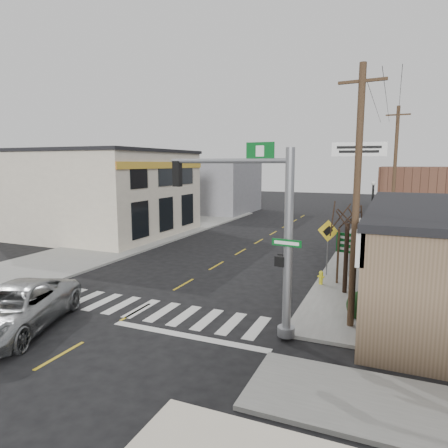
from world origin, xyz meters
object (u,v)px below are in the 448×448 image
at_px(suv, 14,309).
at_px(fire_hydrant, 321,277).
at_px(dance_center_sign, 358,166).
at_px(utility_pole_near, 357,197).
at_px(traffic_signal_pole, 266,222).
at_px(bare_tree, 348,210).
at_px(guide_sign, 352,249).
at_px(lamp_post, 373,215).
at_px(utility_pole_far, 395,172).

xyz_separation_m(suv, fire_hydrant, (9.21, 9.48, -0.33)).
xyz_separation_m(dance_center_sign, utility_pole_near, (1.12, -14.27, -0.95)).
height_order(traffic_signal_pole, bare_tree, traffic_signal_pole).
relative_size(guide_sign, dance_center_sign, 0.36).
xyz_separation_m(traffic_signal_pole, lamp_post, (2.83, 12.21, -1.08)).
bearing_deg(utility_pole_near, bare_tree, 106.23).
distance_m(traffic_signal_pole, bare_tree, 5.94).
bearing_deg(utility_pole_near, utility_pole_far, 93.42).
height_order(traffic_signal_pole, lamp_post, traffic_signal_pole).
relative_size(suv, utility_pole_near, 0.65).
xyz_separation_m(suv, bare_tree, (10.41, 8.63, 3.06)).
bearing_deg(utility_pole_near, traffic_signal_pole, -139.73).
height_order(guide_sign, utility_pole_far, utility_pole_far).
bearing_deg(guide_sign, utility_pole_far, 98.51).
xyz_separation_m(fire_hydrant, lamp_post, (1.96, 5.79, 2.42)).
height_order(dance_center_sign, utility_pole_near, utility_pole_near).
bearing_deg(bare_tree, lamp_post, 83.47).
distance_m(traffic_signal_pole, guide_sign, 7.54).
height_order(utility_pole_near, utility_pole_far, utility_pole_far).
relative_size(suv, utility_pole_far, 0.58).
bearing_deg(utility_pole_far, traffic_signal_pole, -96.82).
bearing_deg(suv, utility_pole_near, 4.89).
bearing_deg(guide_sign, traffic_signal_pole, -92.18).
bearing_deg(bare_tree, traffic_signal_pole, -110.40).
distance_m(suv, fire_hydrant, 13.22).
relative_size(lamp_post, utility_pole_near, 0.53).
height_order(fire_hydrant, dance_center_sign, dance_center_sign).
bearing_deg(dance_center_sign, traffic_signal_pole, -100.77).
bearing_deg(suv, fire_hydrant, 27.06).
height_order(traffic_signal_pole, dance_center_sign, dance_center_sign).
relative_size(suv, dance_center_sign, 0.78).
bearing_deg(dance_center_sign, guide_sign, -91.33).
relative_size(fire_hydrant, utility_pole_far, 0.07).
bearing_deg(dance_center_sign, utility_pole_far, 59.35).
relative_size(dance_center_sign, utility_pole_far, 0.75).
relative_size(fire_hydrant, lamp_post, 0.14).
height_order(guide_sign, fire_hydrant, guide_sign).
bearing_deg(dance_center_sign, utility_pole_near, -90.68).
distance_m(dance_center_sign, utility_pole_far, 5.37).
xyz_separation_m(suv, traffic_signal_pole, (8.34, 3.06, 3.17)).
xyz_separation_m(traffic_signal_pole, utility_pole_far, (3.87, 20.87, 1.31)).
xyz_separation_m(guide_sign, lamp_post, (0.65, 5.31, 1.03)).
bearing_deg(fire_hydrant, dance_center_sign, 85.86).
bearing_deg(suv, dance_center_sign, 43.81).
bearing_deg(guide_sign, utility_pole_near, -68.97).
xyz_separation_m(traffic_signal_pole, guide_sign, (2.18, 6.90, -2.11)).
xyz_separation_m(fire_hydrant, bare_tree, (1.20, -0.85, 3.39)).
relative_size(lamp_post, dance_center_sign, 0.63).
relative_size(lamp_post, utility_pole_far, 0.47).
relative_size(fire_hydrant, bare_tree, 0.14).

